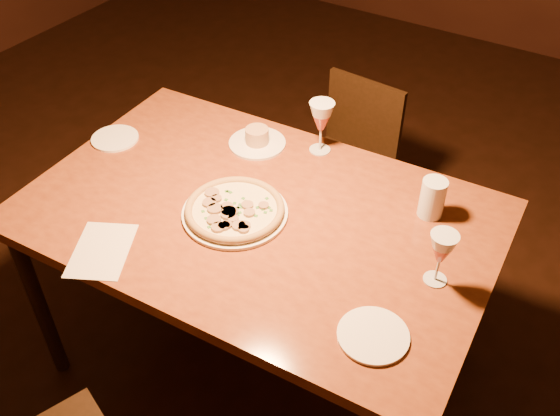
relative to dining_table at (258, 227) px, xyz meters
The scene contains 11 objects.
floor 0.77m from the dining_table, 129.85° to the right, with size 7.00×7.00×0.00m, color black.
dining_table is the anchor object (origin of this frame).
chair_far 0.95m from the dining_table, 96.30° to the left, with size 0.41×0.41×0.78m.
pizza_plate 0.12m from the dining_table, 135.64° to the right, with size 0.34×0.34×0.04m.
ramekin_saucer 0.39m from the dining_table, 123.67° to the left, with size 0.21×0.21×0.07m.
wine_glass_far 0.44m from the dining_table, 89.28° to the left, with size 0.09×0.09×0.20m, color #B24A4B, non-canonical shape.
wine_glass_right 0.62m from the dining_table, ahead, with size 0.08×0.08×0.18m, color #B24A4B, non-canonical shape.
water_tumbler 0.57m from the dining_table, 30.65° to the left, with size 0.08×0.08×0.13m, color silver.
side_plate_left 0.69m from the dining_table, behind, with size 0.17×0.17×0.01m, color white.
side_plate_near 0.60m from the dining_table, 25.62° to the right, with size 0.19×0.19×0.01m, color white.
menu_card 0.50m from the dining_table, 126.68° to the right, with size 0.17×0.24×0.00m, color silver.
Camera 1 is at (1.01, -1.09, 2.14)m, focal length 40.00 mm.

